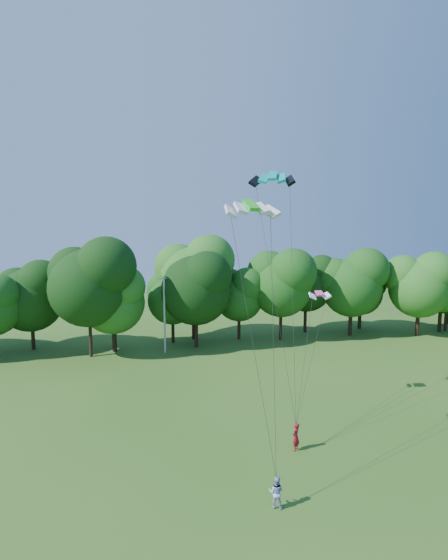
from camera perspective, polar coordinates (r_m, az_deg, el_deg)
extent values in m
plane|color=#295016|center=(23.38, 7.87, -32.27)|extent=(160.00, 160.00, 0.00)
cylinder|color=#B7B6AE|center=(50.92, -7.78, -4.52)|extent=(0.22, 0.22, 8.94)
cube|color=#B7B6AE|center=(50.23, -7.86, 0.22)|extent=(1.73, 0.63, 0.08)
imported|color=maroon|center=(30.95, 9.35, -19.54)|extent=(0.81, 0.80, 1.88)
imported|color=#9AACD6|center=(25.71, 6.82, -25.79)|extent=(1.03, 0.95, 1.71)
cube|color=#05A094|center=(32.94, 6.38, 13.38)|extent=(3.41, 2.54, 0.82)
cube|color=green|center=(25.24, 3.54, 9.74)|extent=(3.17, 1.62, 0.73)
cube|color=#FF46A5|center=(35.98, 12.36, -1.72)|extent=(1.80, 1.01, 0.37)
cylinder|color=black|center=(53.20, -3.65, -6.35)|extent=(0.44, 0.44, 4.60)
ellipsoid|color=black|center=(52.10, -3.70, 0.15)|extent=(9.21, 9.21, 10.04)
cylinder|color=black|center=(67.53, 26.38, -4.32)|extent=(0.49, 0.49, 4.25)
ellipsoid|color=#24601D|center=(66.70, 26.65, 0.41)|extent=(8.51, 8.51, 9.28)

